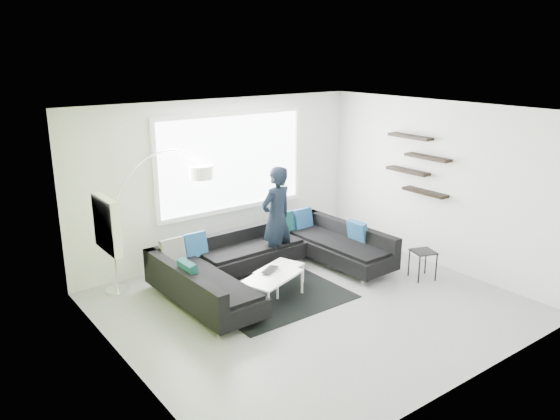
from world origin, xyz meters
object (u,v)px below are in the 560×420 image
(sectional_sofa, at_px, (276,262))
(laptop, at_px, (273,271))
(person, at_px, (276,218))
(arc_lamp, at_px, (112,228))
(side_table, at_px, (422,265))
(coffee_table, at_px, (276,282))

(sectional_sofa, xyz_separation_m, laptop, (-0.35, -0.40, 0.08))
(person, bearing_deg, laptop, 41.86)
(arc_lamp, height_order, side_table, arc_lamp)
(coffee_table, xyz_separation_m, arc_lamp, (-1.91, 1.53, 0.84))
(arc_lamp, xyz_separation_m, laptop, (1.83, -1.56, -0.62))
(sectional_sofa, relative_size, laptop, 8.30)
(coffee_table, height_order, arc_lamp, arc_lamp)
(side_table, relative_size, person, 0.27)
(side_table, bearing_deg, person, 131.62)
(sectional_sofa, relative_size, side_table, 7.51)
(sectional_sofa, distance_m, side_table, 2.38)
(side_table, bearing_deg, laptop, 158.78)
(side_table, xyz_separation_m, person, (-1.61, 1.81, 0.64))
(coffee_table, distance_m, side_table, 2.44)
(side_table, xyz_separation_m, laptop, (-2.33, 0.91, 0.17))
(arc_lamp, bearing_deg, person, -20.26)
(person, xyz_separation_m, laptop, (-0.73, -0.90, -0.47))
(sectional_sofa, height_order, side_table, sectional_sofa)
(coffee_table, bearing_deg, laptop, -178.65)
(sectional_sofa, bearing_deg, person, 51.25)
(sectional_sofa, bearing_deg, arc_lamp, 150.32)
(coffee_table, bearing_deg, sectional_sofa, 33.75)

